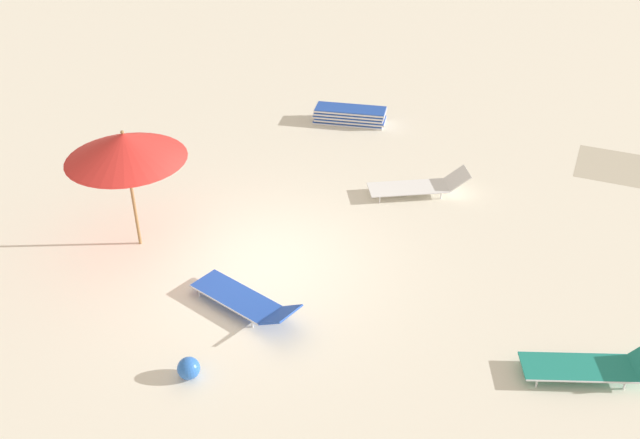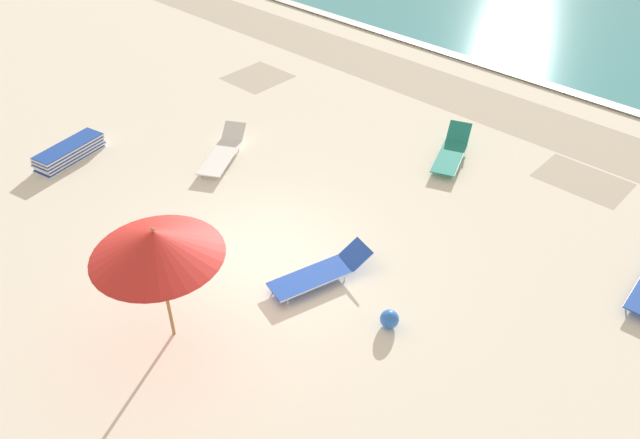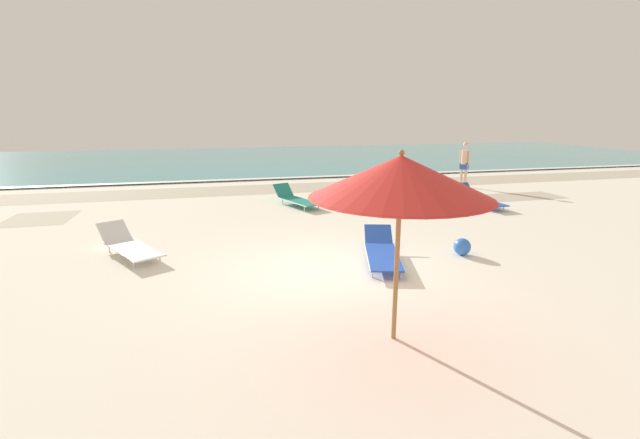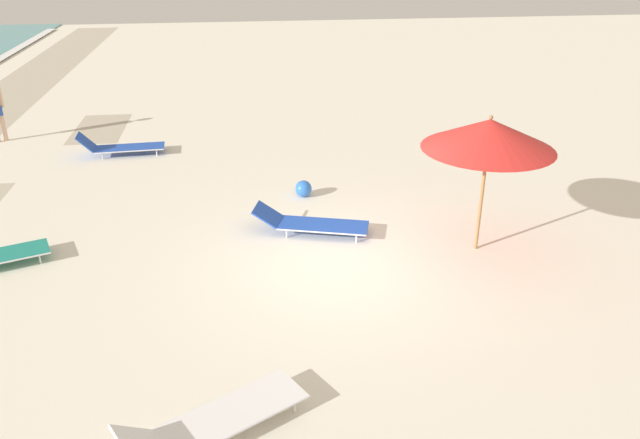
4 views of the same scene
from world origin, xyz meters
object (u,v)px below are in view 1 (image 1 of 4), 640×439
beach_umbrella (125,147)px  lounger_stack (350,115)px  beach_ball (189,368)px  sun_lounger_under_umbrella (593,366)px  sun_lounger_near_water_left (245,300)px  sun_lounger_near_water_right (419,186)px

beach_umbrella → lounger_stack: beach_umbrella is taller
beach_ball → beach_umbrella: bearing=-134.5°
sun_lounger_under_umbrella → beach_ball: sun_lounger_under_umbrella is taller
sun_lounger_under_umbrella → beach_ball: bearing=-88.0°
sun_lounger_near_water_left → sun_lounger_near_water_right: sun_lounger_near_water_right is taller
sun_lounger_near_water_left → beach_ball: (1.75, -0.05, -0.03)m
beach_umbrella → lounger_stack: 7.27m
sun_lounger_under_umbrella → sun_lounger_near_water_right: (-4.28, -3.95, -0.01)m
sun_lounger_near_water_right → sun_lounger_under_umbrella: bearing=13.3°
lounger_stack → sun_lounger_near_water_right: bearing=31.6°
beach_umbrella → sun_lounger_under_umbrella: (0.36, 8.44, -1.89)m
lounger_stack → beach_ball: 9.56m
beach_umbrella → beach_ball: (2.74, 2.79, -1.93)m
beach_umbrella → sun_lounger_under_umbrella: beach_umbrella is taller
beach_umbrella → beach_ball: beach_umbrella is taller
sun_lounger_near_water_left → beach_ball: size_ratio=6.29×
sun_lounger_near_water_left → sun_lounger_near_water_right: (-4.91, 1.65, 0.00)m
beach_umbrella → sun_lounger_near_water_left: beach_umbrella is taller
beach_umbrella → beach_ball: size_ratio=6.92×
beach_umbrella → sun_lounger_near_water_right: (-3.92, 4.49, -1.90)m
sun_lounger_near_water_right → beach_ball: size_ratio=6.20×
sun_lounger_near_water_left → beach_ball: bearing=14.9°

